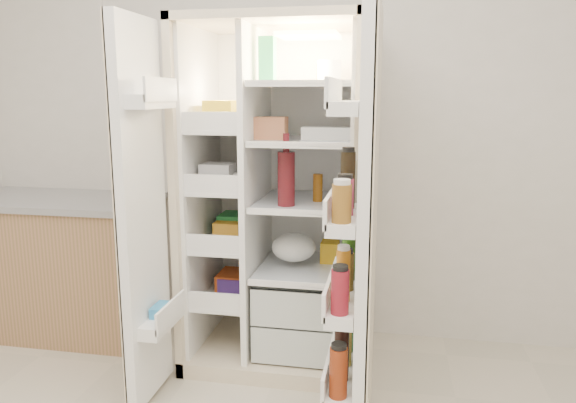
# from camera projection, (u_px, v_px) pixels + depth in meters

# --- Properties ---
(wall_back) EXTENTS (4.00, 0.02, 2.70)m
(wall_back) POSITION_uv_depth(u_px,v_px,m) (298.00, 108.00, 3.16)
(wall_back) COLOR silver
(wall_back) RESTS_ON floor
(refrigerator) EXTENTS (0.92, 0.70, 1.80)m
(refrigerator) POSITION_uv_depth(u_px,v_px,m) (282.00, 223.00, 2.95)
(refrigerator) COLOR beige
(refrigerator) RESTS_ON floor
(freezer_door) EXTENTS (0.15, 0.40, 1.72)m
(freezer_door) POSITION_uv_depth(u_px,v_px,m) (143.00, 217.00, 2.43)
(freezer_door) COLOR white
(freezer_door) RESTS_ON floor
(fridge_door) EXTENTS (0.17, 0.58, 1.72)m
(fridge_door) POSITION_uv_depth(u_px,v_px,m) (362.00, 239.00, 2.17)
(fridge_door) COLOR white
(fridge_door) RESTS_ON floor
(kitchen_counter) EXTENTS (1.14, 0.61, 0.83)m
(kitchen_counter) POSITION_uv_depth(u_px,v_px,m) (63.00, 264.00, 3.31)
(kitchen_counter) COLOR #A57552
(kitchen_counter) RESTS_ON floor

